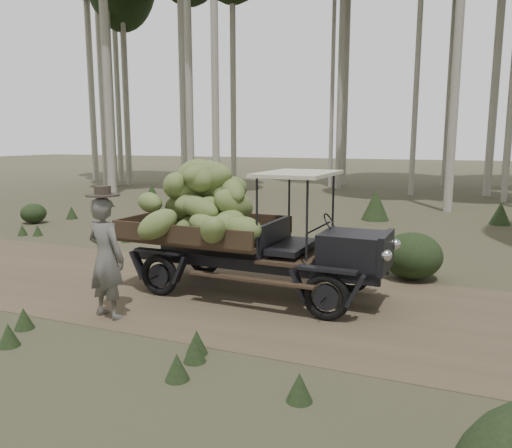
# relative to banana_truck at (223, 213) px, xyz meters

# --- Properties ---
(ground) EXTENTS (120.00, 120.00, 0.00)m
(ground) POSITION_rel_banana_truck_xyz_m (-1.81, -0.19, -1.35)
(ground) COLOR #473D2B
(ground) RESTS_ON ground
(dirt_track) EXTENTS (70.00, 4.00, 0.01)m
(dirt_track) POSITION_rel_banana_truck_xyz_m (-1.81, -0.19, -1.35)
(dirt_track) COLOR brown
(dirt_track) RESTS_ON ground
(banana_truck) EXTENTS (4.57, 2.19, 2.32)m
(banana_truck) POSITION_rel_banana_truck_xyz_m (0.00, 0.00, 0.00)
(banana_truck) COLOR black
(banana_truck) RESTS_ON ground
(farmer) EXTENTS (0.71, 0.55, 1.92)m
(farmer) POSITION_rel_banana_truck_xyz_m (-1.00, -1.77, -0.44)
(farmer) COLOR #585650
(farmer) RESTS_ON ground
(undergrowth) EXTENTS (22.34, 21.30, 1.38)m
(undergrowth) POSITION_rel_banana_truck_xyz_m (-0.47, -2.52, -0.83)
(undergrowth) COLOR #233319
(undergrowth) RESTS_ON ground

